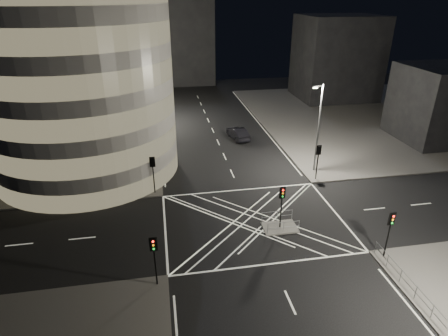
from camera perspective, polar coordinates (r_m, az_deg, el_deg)
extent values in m
plane|color=black|center=(34.58, 4.53, -8.07)|extent=(120.00, 120.00, 0.00)
cube|color=#55534F|center=(61.79, -29.76, 4.09)|extent=(42.00, 42.00, 0.15)
cube|color=#55534F|center=(68.66, 22.91, 7.34)|extent=(42.00, 42.00, 0.15)
cube|color=slate|center=(33.86, 8.49, -8.95)|extent=(3.00, 2.00, 0.15)
cylinder|color=gray|center=(43.12, -21.87, 15.15)|extent=(20.00, 20.00, 25.00)
cube|color=gray|center=(55.33, -30.55, 15.44)|extent=(20.00, 18.00, 25.00)
cube|color=gray|center=(71.72, -22.62, 17.25)|extent=(24.00, 16.00, 22.00)
cube|color=black|center=(76.60, 16.77, 15.81)|extent=(14.00, 12.00, 15.00)
cube|color=black|center=(59.47, 30.02, 8.51)|extent=(10.00, 10.00, 10.00)
cube|color=black|center=(86.50, -8.01, 18.48)|extent=(18.00, 8.00, 18.00)
cylinder|color=black|center=(40.76, -13.07, -0.33)|extent=(0.32, 0.32, 3.28)
ellipsoid|color=black|center=(39.61, -13.48, 3.48)|extent=(4.66, 4.66, 5.36)
cylinder|color=black|center=(46.14, -12.88, 3.18)|extent=(0.32, 0.32, 3.87)
ellipsoid|color=black|center=(45.04, -13.28, 7.04)|extent=(4.86, 4.86, 5.59)
cylinder|color=black|center=(51.91, -12.65, 5.17)|extent=(0.32, 0.32, 2.96)
ellipsoid|color=black|center=(51.14, -12.91, 7.76)|extent=(3.59, 3.59, 4.13)
cylinder|color=black|center=(57.50, -12.54, 7.47)|extent=(0.32, 0.32, 3.55)
ellipsoid|color=black|center=(56.61, -12.86, 10.65)|extent=(5.58, 5.58, 6.42)
cylinder|color=black|center=(63.37, -12.39, 8.72)|extent=(0.32, 0.32, 2.69)
ellipsoid|color=black|center=(62.75, -12.59, 10.82)|extent=(3.84, 3.84, 4.42)
cylinder|color=black|center=(38.76, -10.64, -1.72)|extent=(0.12, 0.12, 3.00)
cube|color=black|center=(37.92, -10.87, 0.91)|extent=(0.28, 0.22, 0.90)
cube|color=black|center=(37.92, -10.87, 0.91)|extent=(0.55, 0.04, 1.10)
cylinder|color=black|center=(27.29, -10.39, -14.63)|extent=(0.12, 0.12, 3.00)
cube|color=black|center=(26.09, -10.73, -11.34)|extent=(0.28, 0.22, 0.90)
cube|color=black|center=(26.09, -10.73, -11.34)|extent=(0.55, 0.04, 1.10)
cylinder|color=black|center=(42.12, 13.98, 0.22)|extent=(0.12, 0.12, 3.00)
cube|color=black|center=(41.35, 14.26, 2.67)|extent=(0.28, 0.22, 0.90)
cube|color=black|center=(41.35, 14.26, 2.67)|extent=(0.55, 0.04, 1.10)
cylinder|color=black|center=(31.88, 23.59, -10.06)|extent=(0.12, 0.12, 3.00)
cube|color=black|center=(30.87, 24.22, -7.08)|extent=(0.28, 0.22, 0.90)
cube|color=black|center=(30.87, 24.22, -7.08)|extent=(0.55, 0.04, 1.10)
cylinder|color=black|center=(33.00, 8.66, -6.69)|extent=(0.12, 0.12, 3.00)
cube|color=black|center=(32.02, 8.89, -3.73)|extent=(0.28, 0.22, 0.90)
cube|color=black|center=(32.02, 8.89, -3.73)|extent=(0.55, 0.04, 1.10)
cylinder|color=slate|center=(42.22, -12.03, 5.63)|extent=(0.20, 0.20, 10.00)
cylinder|color=slate|center=(40.87, -12.01, 12.09)|extent=(0.90, 0.10, 0.10)
cube|color=slate|center=(40.88, -11.35, 12.00)|extent=(0.50, 0.25, 0.18)
cube|color=white|center=(40.90, -11.34, 11.85)|extent=(0.42, 0.20, 0.05)
cylinder|color=slate|center=(59.50, -11.79, 11.37)|extent=(0.20, 0.20, 10.00)
cylinder|color=slate|center=(58.55, -11.77, 16.00)|extent=(0.90, 0.10, 0.10)
cube|color=slate|center=(58.56, -11.30, 15.94)|extent=(0.50, 0.25, 0.18)
cube|color=white|center=(58.58, -11.29, 15.84)|extent=(0.42, 0.20, 0.05)
cylinder|color=slate|center=(42.96, 14.18, 5.75)|extent=(0.20, 0.20, 10.00)
cylinder|color=slate|center=(41.47, 14.32, 12.05)|extent=(0.90, 0.10, 0.10)
cube|color=slate|center=(41.31, 13.72, 11.92)|extent=(0.50, 0.25, 0.18)
cube|color=white|center=(41.33, 13.71, 11.77)|extent=(0.42, 0.20, 0.05)
cube|color=slate|center=(28.94, 28.13, -17.53)|extent=(0.06, 11.70, 1.10)
cube|color=slate|center=(32.81, 9.05, -8.91)|extent=(2.80, 0.06, 1.10)
cube|color=slate|center=(34.22, 8.09, -7.26)|extent=(2.80, 0.06, 1.10)
imported|color=black|center=(53.10, 2.11, 5.31)|extent=(2.67, 5.23, 1.64)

